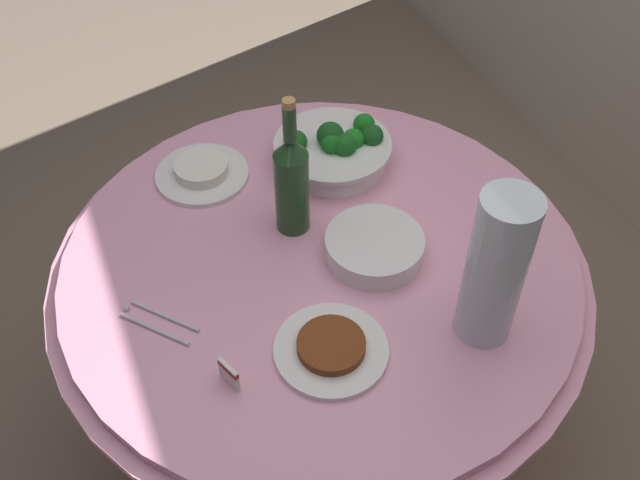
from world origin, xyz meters
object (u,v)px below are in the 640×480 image
wine_bottle (292,182)px  label_placard_front (229,373)px  serving_tongs (157,321)px  decorative_fruit_vase (495,273)px  plate_stack (374,247)px  food_plate_rice (202,172)px  broccoli_bowl (335,149)px  food_plate_stir_fry (331,348)px

wine_bottle → label_placard_front: size_ratio=6.11×
serving_tongs → label_placard_front: size_ratio=2.73×
decorative_fruit_vase → plate_stack: bearing=-156.2°
decorative_fruit_vase → food_plate_rice: size_ratio=1.55×
broccoli_bowl → serving_tongs: (0.31, -0.51, -0.04)m
wine_bottle → serving_tongs: 0.40m
food_plate_stir_fry → broccoli_bowl: bearing=155.9°
plate_stack → label_placard_front: size_ratio=3.82×
decorative_fruit_vase → label_placard_front: size_ratio=6.18×
broccoli_bowl → wine_bottle: (0.16, -0.17, 0.09)m
plate_stack → serving_tongs: bearing=-90.1°
wine_bottle → food_plate_rice: wine_bottle is taller
wine_bottle → serving_tongs: size_ratio=2.24×
broccoli_bowl → plate_stack: size_ratio=1.33×
plate_stack → wine_bottle: 0.22m
wine_bottle → label_placard_front: 0.43m
food_plate_rice → label_placard_front: bearing=-11.4°
decorative_fruit_vase → food_plate_stir_fry: bearing=-101.1°
serving_tongs → label_placard_front: label_placard_front is taller
broccoli_bowl → serving_tongs: bearing=-59.1°
decorative_fruit_vase → broccoli_bowl: bearing=-173.0°
label_placard_front → decorative_fruit_vase: bearing=82.4°
food_plate_stir_fry → label_placard_front: 0.20m
broccoli_bowl → decorative_fruit_vase: size_ratio=0.82×
wine_bottle → label_placard_front: wine_bottle is taller
decorative_fruit_vase → food_plate_rice: (-0.64, -0.38, -0.15)m
food_plate_rice → serving_tongs: bearing=-28.2°
serving_tongs → food_plate_rice: 0.43m
food_plate_stir_fry → food_plate_rice: (-0.58, -0.08, 0.00)m
broccoli_bowl → food_plate_rice: size_ratio=1.27×
plate_stack → food_plate_stir_fry: 0.27m
broccoli_bowl → food_plate_stir_fry: (0.50, -0.22, -0.03)m
serving_tongs → label_placard_front: 0.21m
decorative_fruit_vase → serving_tongs: size_ratio=2.27×
broccoli_bowl → wine_bottle: size_ratio=0.83×
plate_stack → food_plate_rice: size_ratio=0.95×
wine_bottle → label_placard_front: (0.34, -0.25, -0.10)m
decorative_fruit_vase → serving_tongs: 0.65m
decorative_fruit_vase → serving_tongs: decorative_fruit_vase is taller
broccoli_bowl → food_plate_rice: broccoli_bowl is taller
food_plate_rice → label_placard_front: (0.57, -0.11, 0.02)m
label_placard_front → wine_bottle: bearing=142.9°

